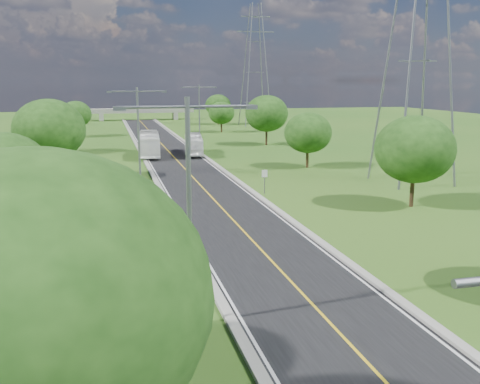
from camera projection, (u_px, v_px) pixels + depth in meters
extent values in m
plane|color=#275417|center=(179.00, 163.00, 70.68)|extent=(260.00, 260.00, 0.00)
cube|color=black|center=(173.00, 156.00, 76.37)|extent=(8.00, 150.00, 0.06)
cube|color=gray|center=(143.00, 157.00, 75.33)|extent=(0.50, 150.00, 0.22)
cube|color=gray|center=(202.00, 155.00, 77.37)|extent=(0.50, 150.00, 0.22)
cylinder|color=slate|center=(264.00, 182.00, 50.81)|extent=(0.08, 0.08, 2.40)
cube|color=white|center=(265.00, 174.00, 50.62)|extent=(0.55, 0.04, 0.70)
cube|color=gray|center=(101.00, 117.00, 143.99)|extent=(1.20, 3.00, 2.00)
cube|color=gray|center=(175.00, 116.00, 148.79)|extent=(1.20, 3.00, 2.00)
cube|color=gray|center=(139.00, 111.00, 146.06)|extent=(30.00, 3.00, 1.20)
cylinder|color=slate|center=(189.00, 216.00, 22.67)|extent=(0.22, 0.22, 10.00)
cylinder|color=slate|center=(153.00, 107.00, 21.39)|extent=(2.80, 0.12, 0.12)
cylinder|color=slate|center=(221.00, 106.00, 22.06)|extent=(2.80, 0.12, 0.12)
cube|color=slate|center=(119.00, 109.00, 21.09)|extent=(0.50, 0.25, 0.18)
cube|color=slate|center=(251.00, 107.00, 22.39)|extent=(0.50, 0.25, 0.18)
cylinder|color=slate|center=(139.00, 138.00, 53.98)|extent=(0.22, 0.22, 10.00)
cylinder|color=slate|center=(123.00, 91.00, 52.71)|extent=(2.80, 0.12, 0.12)
cylinder|color=slate|center=(151.00, 91.00, 53.38)|extent=(2.80, 0.12, 0.12)
cube|color=slate|center=(109.00, 92.00, 52.40)|extent=(0.50, 0.25, 0.18)
cube|color=slate|center=(164.00, 92.00, 53.70)|extent=(0.50, 0.25, 0.18)
cylinder|color=slate|center=(199.00, 115.00, 88.18)|extent=(0.22, 0.22, 10.00)
cylinder|color=slate|center=(190.00, 87.00, 86.90)|extent=(2.80, 0.12, 0.12)
cylinder|color=slate|center=(207.00, 87.00, 87.58)|extent=(2.80, 0.12, 0.12)
cube|color=slate|center=(183.00, 87.00, 86.60)|extent=(0.50, 0.25, 0.18)
cube|color=slate|center=(215.00, 87.00, 87.90)|extent=(0.50, 0.25, 0.18)
cube|color=slate|center=(255.00, 32.00, 124.65)|extent=(9.00, 0.25, 0.25)
cube|color=slate|center=(255.00, 17.00, 123.96)|extent=(7.00, 0.25, 0.25)
cylinder|color=black|center=(8.00, 220.00, 36.20)|extent=(0.36, 0.36, 2.70)
ellipsoid|color=#1A3E11|center=(3.00, 172.00, 35.52)|extent=(6.30, 6.30, 5.36)
cylinder|color=black|center=(52.00, 166.00, 57.26)|extent=(0.36, 0.36, 3.24)
ellipsoid|color=#1A3E11|center=(49.00, 129.00, 56.45)|extent=(7.56, 7.56, 6.43)
cylinder|color=black|center=(52.00, 144.00, 79.59)|extent=(0.36, 0.36, 2.88)
ellipsoid|color=#1A3E11|center=(50.00, 120.00, 78.87)|extent=(6.72, 6.72, 5.71)
cylinder|color=black|center=(77.00, 130.00, 103.00)|extent=(0.36, 0.36, 2.52)
ellipsoid|color=#1A3E11|center=(76.00, 114.00, 102.37)|extent=(5.88, 5.88, 5.00)
ellipsoid|color=#1A3E11|center=(35.00, 300.00, 11.80)|extent=(7.98, 7.98, 6.78)
cylinder|color=black|center=(412.00, 190.00, 45.76)|extent=(0.36, 0.36, 2.88)
ellipsoid|color=#1A3E11|center=(415.00, 149.00, 45.04)|extent=(6.72, 6.72, 5.71)
cylinder|color=black|center=(307.00, 158.00, 66.44)|extent=(0.36, 0.36, 2.52)
ellipsoid|color=#1A3E11|center=(308.00, 133.00, 65.81)|extent=(5.88, 5.88, 5.00)
cylinder|color=black|center=(266.00, 136.00, 89.63)|extent=(0.36, 0.36, 3.06)
ellipsoid|color=#1A3E11|center=(267.00, 114.00, 88.87)|extent=(7.14, 7.14, 6.07)
cylinder|color=black|center=(222.00, 127.00, 111.88)|extent=(0.36, 0.36, 2.34)
ellipsoid|color=#1A3E11|center=(221.00, 113.00, 111.30)|extent=(5.46, 5.46, 4.64)
cylinder|color=black|center=(218.00, 119.00, 131.66)|extent=(0.36, 0.36, 2.70)
ellipsoid|color=#1A3E11|center=(218.00, 105.00, 130.99)|extent=(6.30, 6.30, 5.36)
imported|color=white|center=(194.00, 144.00, 77.96)|extent=(3.88, 10.69, 2.91)
imported|color=white|center=(149.00, 144.00, 76.59)|extent=(3.78, 12.29, 3.37)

